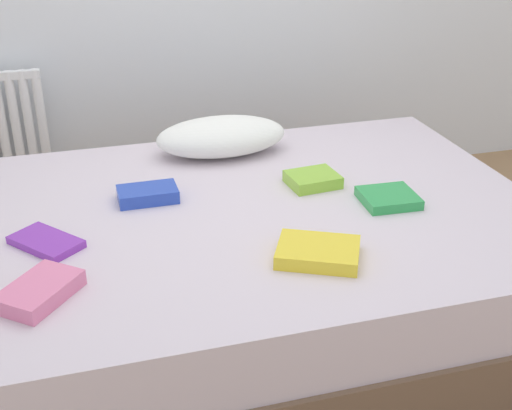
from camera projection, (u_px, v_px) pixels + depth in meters
The scene contains 9 objects.
ground_plane at pixel (260, 322), 2.60m from camera, with size 8.00×8.00×0.00m, color #93704C.
bed at pixel (260, 267), 2.49m from camera, with size 2.00×1.50×0.50m.
pillow at pixel (221, 136), 2.79m from camera, with size 0.54×0.30×0.15m, color white.
textbook_purple at pixel (46, 242), 2.12m from camera, with size 0.23×0.13×0.02m, color purple.
textbook_yellow at pixel (318, 252), 2.05m from camera, with size 0.25×0.19×0.04m, color yellow.
textbook_blue at pixel (148, 194), 2.41m from camera, with size 0.21×0.13×0.05m, color #2847B7.
textbook_lime at pixel (313, 179), 2.53m from camera, with size 0.18×0.15×0.04m, color #8CC638.
textbook_pink at pixel (40, 291), 1.85m from camera, with size 0.23×0.14×0.05m, color pink.
textbook_green at pixel (388, 198), 2.40m from camera, with size 0.19×0.18×0.04m, color green.
Camera 1 is at (-0.61, -2.05, 1.55)m, focal length 47.49 mm.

